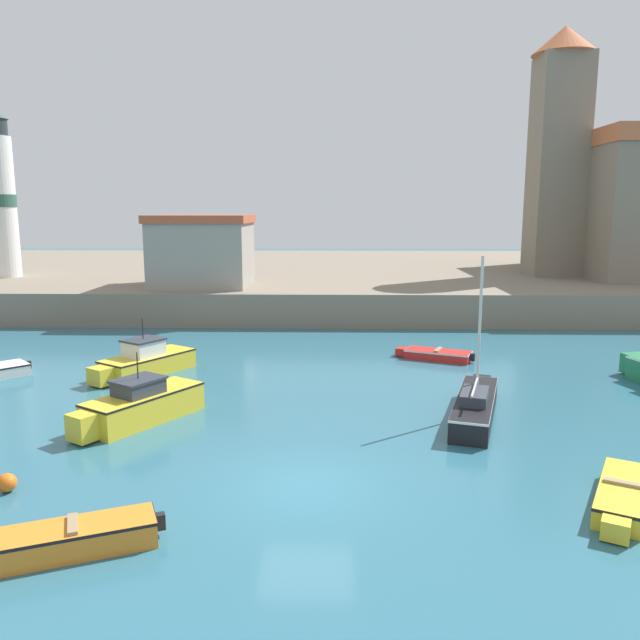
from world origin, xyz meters
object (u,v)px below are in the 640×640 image
at_px(sailboat_black_8, 475,404).
at_px(mooring_buoy, 7,483).
at_px(harbor_shed_near_wharf, 203,250).
at_px(dinghy_orange_0, 69,538).
at_px(motorboat_yellow_7, 140,405).
at_px(church, 619,198).
at_px(dinghy_red_2, 436,354).
at_px(dinghy_yellow_1, 622,495).
at_px(motorboat_yellow_4, 145,361).

distance_m(sailboat_black_8, mooring_buoy, 14.48).
bearing_deg(harbor_shed_near_wharf, sailboat_black_8, -56.57).
height_order(dinghy_orange_0, mooring_buoy, dinghy_orange_0).
bearing_deg(motorboat_yellow_7, sailboat_black_8, 3.39).
bearing_deg(church, dinghy_red_2, -129.35).
bearing_deg(dinghy_yellow_1, harbor_shed_near_wharf, 120.09).
bearing_deg(dinghy_yellow_1, sailboat_black_8, 107.91).
xyz_separation_m(dinghy_yellow_1, motorboat_yellow_4, (-15.19, 11.96, 0.29)).
distance_m(dinghy_orange_0, harbor_shed_near_wharf, 29.83).
xyz_separation_m(dinghy_yellow_1, mooring_buoy, (-15.27, 0.47, -0.05)).
bearing_deg(dinghy_red_2, motorboat_yellow_4, -167.05).
bearing_deg(motorboat_yellow_4, dinghy_yellow_1, -38.22).
relative_size(dinghy_yellow_1, motorboat_yellow_4, 0.79).
height_order(motorboat_yellow_4, sailboat_black_8, sailboat_black_8).
bearing_deg(harbor_shed_near_wharf, mooring_buoy, -89.12).
relative_size(dinghy_orange_0, church, 0.21).
bearing_deg(dinghy_red_2, harbor_shed_near_wharf, 138.41).
relative_size(mooring_buoy, church, 0.03).
relative_size(dinghy_red_2, mooring_buoy, 7.56).
bearing_deg(church, harbor_shed_near_wharf, -163.27).
distance_m(motorboat_yellow_4, church, 39.93).
bearing_deg(motorboat_yellow_4, sailboat_black_8, -22.74).
bearing_deg(motorboat_yellow_7, mooring_buoy, -108.62).
bearing_deg(dinghy_red_2, church, 50.65).
xyz_separation_m(motorboat_yellow_7, church, (28.98, 30.62, 7.33)).
distance_m(dinghy_red_2, motorboat_yellow_4, 13.46).
xyz_separation_m(dinghy_yellow_1, motorboat_yellow_7, (-13.47, 5.80, 0.32)).
height_order(church, harbor_shed_near_wharf, church).
relative_size(dinghy_red_2, sailboat_black_8, 0.60).
bearing_deg(sailboat_black_8, harbor_shed_near_wharf, 123.43).
distance_m(dinghy_yellow_1, motorboat_yellow_4, 19.33).
xyz_separation_m(dinghy_orange_0, harbor_shed_near_wharf, (-3.19, 29.37, 4.09)).
relative_size(mooring_buoy, harbor_shed_near_wharf, 0.08).
xyz_separation_m(dinghy_yellow_1, church, (15.51, 36.41, 7.65)).
bearing_deg(dinghy_yellow_1, motorboat_yellow_4, 141.78).
height_order(dinghy_yellow_1, church, church).
bearing_deg(harbor_shed_near_wharf, motorboat_yellow_7, -84.08).
bearing_deg(mooring_buoy, motorboat_yellow_7, 71.38).
distance_m(motorboat_yellow_4, motorboat_yellow_7, 6.40).
distance_m(dinghy_red_2, church, 28.77).
relative_size(dinghy_yellow_1, motorboat_yellow_7, 0.79).
bearing_deg(mooring_buoy, sailboat_black_8, 24.50).
bearing_deg(church, motorboat_yellow_7, -133.42).
relative_size(motorboat_yellow_4, motorboat_yellow_7, 1.01).
bearing_deg(dinghy_yellow_1, motorboat_yellow_7, 156.72).
height_order(motorboat_yellow_7, sailboat_black_8, sailboat_black_8).
bearing_deg(sailboat_black_8, dinghy_red_2, 89.88).
height_order(mooring_buoy, harbor_shed_near_wharf, harbor_shed_near_wharf).
distance_m(dinghy_yellow_1, motorboat_yellow_7, 14.67).
height_order(dinghy_yellow_1, dinghy_red_2, dinghy_yellow_1).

